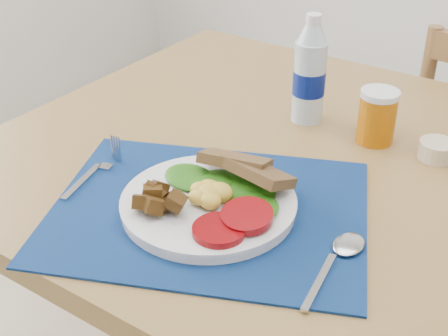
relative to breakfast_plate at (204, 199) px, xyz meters
name	(u,v)px	position (x,y,z in m)	size (l,w,h in m)	color
table	(401,235)	(0.23, 0.22, -0.10)	(1.40, 0.90, 0.75)	brown
placemat	(209,210)	(0.00, 0.00, -0.02)	(0.45, 0.35, 0.00)	black
breakfast_plate	(204,199)	(0.00, 0.00, 0.00)	(0.25, 0.25, 0.06)	silver
fork	(97,172)	(-0.20, -0.01, -0.02)	(0.04, 0.15, 0.00)	#B2B5BA
spoon	(339,257)	(0.21, 0.01, -0.02)	(0.04, 0.17, 0.00)	#B2B5BA
water_bottle	(309,75)	(-0.02, 0.35, 0.07)	(0.06, 0.06, 0.20)	#ADBFCC
juice_glass	(377,118)	(0.12, 0.34, 0.02)	(0.06, 0.06, 0.09)	#B05A04
ramekin	(437,150)	(0.23, 0.34, -0.01)	(0.06, 0.06, 0.03)	#C8B793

